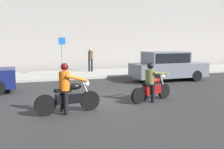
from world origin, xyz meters
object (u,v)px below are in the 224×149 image
object	(u,v)px
pedestrian_bystander	(90,58)
street_sign_post	(62,52)
motorcycle_with_rider_orange_stripe	(68,93)
motorcycle_with_rider_olive	(152,85)
parked_sedan_slate_gray	(167,66)

from	to	relation	value
pedestrian_bystander	street_sign_post	bearing A→B (deg)	-144.69
street_sign_post	pedestrian_bystander	bearing A→B (deg)	35.31
motorcycle_with_rider_orange_stripe	street_sign_post	bearing A→B (deg)	81.25
motorcycle_with_rider_olive	motorcycle_with_rider_orange_stripe	distance (m)	3.47
motorcycle_with_rider_orange_stripe	parked_sedan_slate_gray	distance (m)	8.62
motorcycle_with_rider_orange_stripe	street_sign_post	size ratio (longest dim) A/B	0.89
motorcycle_with_rider_orange_stripe	pedestrian_bystander	size ratio (longest dim) A/B	1.29
motorcycle_with_rider_olive	motorcycle_with_rider_orange_stripe	xyz separation A→B (m)	(-3.41, -0.64, 0.04)
motorcycle_with_rider_olive	motorcycle_with_rider_orange_stripe	bearing A→B (deg)	-169.37
parked_sedan_slate_gray	street_sign_post	size ratio (longest dim) A/B	1.82
parked_sedan_slate_gray	pedestrian_bystander	xyz separation A→B (m)	(-3.27, 5.10, 0.25)
street_sign_post	motorcycle_with_rider_orange_stripe	bearing A→B (deg)	-98.75
parked_sedan_slate_gray	pedestrian_bystander	world-z (taller)	pedestrian_bystander
motorcycle_with_rider_orange_stripe	pedestrian_bystander	distance (m)	10.88
motorcycle_with_rider_orange_stripe	parked_sedan_slate_gray	bearing A→B (deg)	36.60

